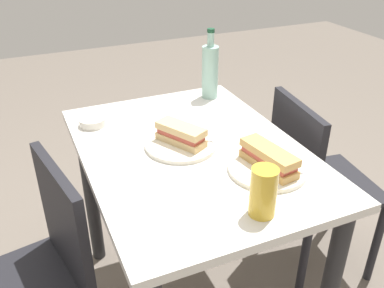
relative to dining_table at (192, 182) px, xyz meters
The scene contains 12 objects.
dining_table is the anchor object (origin of this frame).
chair_far 0.58m from the dining_table, 91.07° to the left, with size 0.45×0.45×0.85m.
chair_near 0.59m from the dining_table, 81.37° to the right, with size 0.47×0.47×0.85m.
plate_near 0.15m from the dining_table, 138.47° to the right, with size 0.25×0.25×0.01m, color silver.
baguette_sandwich_near 0.19m from the dining_table, 138.47° to the right, with size 0.19×0.15×0.07m.
knife_near 0.17m from the dining_table, 167.75° to the left, with size 0.14×0.13×0.01m.
plate_far 0.32m from the dining_table, 36.12° to the left, with size 0.25×0.25×0.01m, color silver.
baguette_sandwich_far 0.34m from the dining_table, 36.12° to the left, with size 0.22×0.10×0.07m.
knife_far 0.34m from the dining_table, 46.76° to the left, with size 0.18×0.05×0.01m.
water_bottle 0.54m from the dining_table, 146.89° to the left, with size 0.07×0.07×0.30m.
beer_glass 0.46m from the dining_table, ahead, with size 0.07×0.07×0.14m, color gold.
olive_bowl 0.45m from the dining_table, 139.25° to the right, with size 0.10×0.10×0.03m, color silver.
Camera 1 is at (1.17, -0.51, 1.51)m, focal length 39.48 mm.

